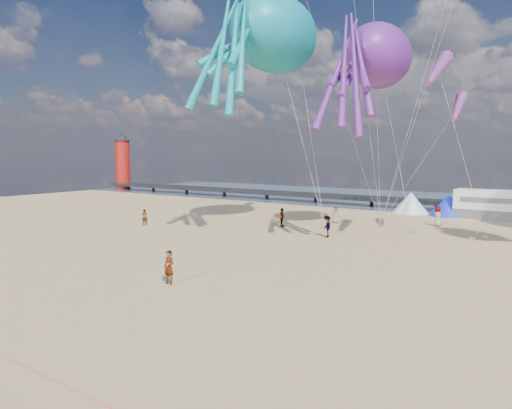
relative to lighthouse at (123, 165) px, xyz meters
The scene contains 24 objects.
ground 71.36m from the lighthouse, 38.16° to the right, with size 120.00×120.00×0.00m, color tan.
water 57.25m from the lighthouse, 11.11° to the left, with size 120.00×120.00×0.00m, color #3A546F.
pier 28.22m from the lighthouse, ahead, with size 60.00×3.00×0.50m, color black.
lighthouse is the anchor object (origin of this frame).
motorhome_0 62.20m from the lighthouse, ahead, with size 6.60×2.50×3.00m, color silver.
tent_white 54.25m from the lighthouse, ahead, with size 4.00×4.00×2.40m, color white.
tent_blue 58.23m from the lighthouse, ahead, with size 4.00×4.00×2.40m, color #1933CC.
rope_line 74.55m from the lighthouse, 41.19° to the right, with size 0.03×0.03×34.00m, color #F2338C.
standing_person 65.26m from the lighthouse, 37.55° to the right, with size 0.65×0.43×1.78m, color tan.
beachgoer_0 60.06m from the lighthouse, 11.50° to the right, with size 0.67×0.44×1.84m, color #7F6659.
beachgoer_2 57.61m from the lighthouse, 23.59° to the right, with size 0.87×0.67×1.78m, color #7F6659.
beachgoer_3 51.35m from the lighthouse, 23.61° to the right, with size 1.13×0.65×1.74m, color #7F6659.
beachgoer_5 45.04m from the lighthouse, 37.09° to the right, with size 1.43×0.46×1.55m, color #7F6659.
beachgoer_6 52.61m from the lighthouse, 17.32° to the right, with size 0.58×0.38×1.58m, color #7F6659.
sandbag_a 54.42m from the lighthouse, 20.85° to the right, with size 0.50×0.35×0.22m, color gray.
sandbag_b 60.70m from the lighthouse, 16.83° to the right, with size 0.50×0.35×0.22m, color gray.
sandbag_c 65.08m from the lighthouse, 15.38° to the right, with size 0.50×0.35×0.22m, color gray.
sandbag_d 65.41m from the lighthouse, 14.07° to the right, with size 0.50×0.35×0.22m, color gray.
sandbag_e 56.38m from the lighthouse, 15.14° to the right, with size 0.50×0.35×0.22m, color gray.
kite_octopus_teal 53.20m from the lighthouse, 24.97° to the right, with size 4.93×11.49×13.13m, color #0F8692, non-canonical shape.
kite_octopus_purple 59.74m from the lighthouse, 19.82° to the right, with size 4.34×10.12×11.56m, color #5E2080, non-canonical shape.
windsock_left 51.29m from the lighthouse, 20.46° to the right, with size 1.10×7.69×7.69m, color red, non-canonical shape.
windsock_mid 65.30m from the lighthouse, 20.57° to the right, with size 1.00×6.01×6.01m, color red, non-canonical shape.
windsock_right 64.00m from the lighthouse, 16.34° to the right, with size 0.90×4.56×4.56m, color red, non-canonical shape.
Camera 1 is at (12.43, -12.28, 6.80)m, focal length 32.00 mm.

